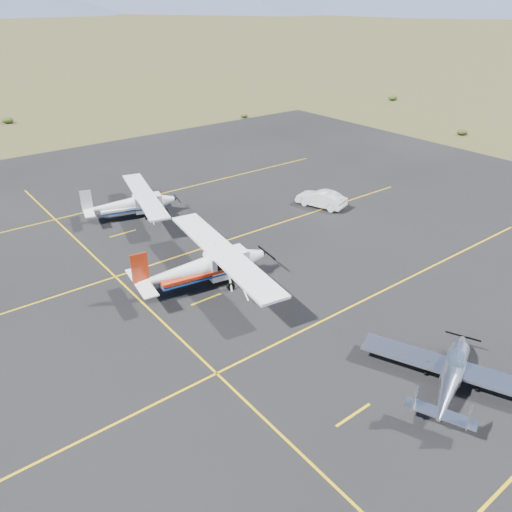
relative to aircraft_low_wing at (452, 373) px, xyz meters
name	(u,v)px	position (x,y,z in m)	size (l,w,h in m)	color
ground	(342,345)	(-1.45, 4.98, -0.85)	(1600.00, 1600.00, 0.00)	#383D1C
apron	(254,286)	(-1.45, 11.98, -0.85)	(72.00, 72.00, 0.02)	black
aircraft_low_wing	(452,373)	(0.00, 0.00, 0.00)	(6.08, 7.93, 1.77)	silver
aircraft_cessna	(204,266)	(-3.71, 13.75, 0.51)	(7.35, 12.14, 3.06)	white
aircraft_plain	(131,203)	(-2.58, 25.75, 0.32)	(6.79, 10.34, 2.62)	silver
sedan	(321,199)	(10.33, 18.48, -0.17)	(1.41, 4.03, 1.33)	silver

